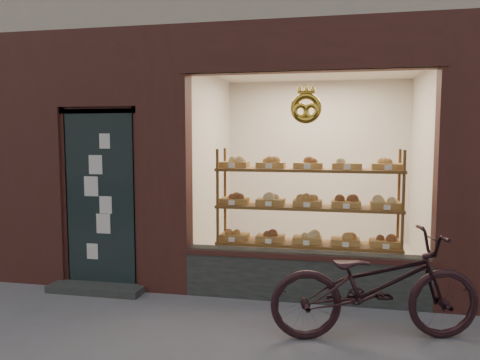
# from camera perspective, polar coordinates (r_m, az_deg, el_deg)

# --- Properties ---
(display_shelf) EXTENTS (2.20, 0.45, 1.70)m
(display_shelf) POSITION_cam_1_polar(r_m,az_deg,el_deg) (5.72, 8.22, -4.50)
(display_shelf) COLOR brown
(display_shelf) RESTS_ON ground
(bicycle) EXTENTS (2.01, 1.08, 1.00)m
(bicycle) POSITION_cam_1_polar(r_m,az_deg,el_deg) (4.53, 16.11, -12.18)
(bicycle) COLOR black
(bicycle) RESTS_ON ground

